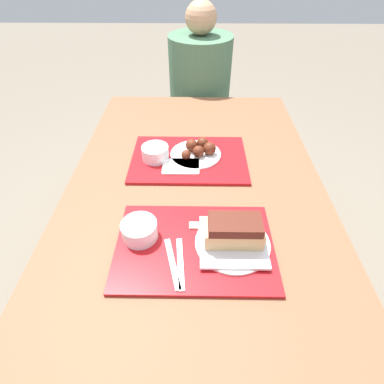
{
  "coord_description": "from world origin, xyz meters",
  "views": [
    {
      "loc": [
        -0.0,
        -0.76,
        1.44
      ],
      "look_at": [
        -0.01,
        -0.01,
        0.77
      ],
      "focal_mm": 28.0,
      "sensor_mm": 36.0,
      "label": 1
    }
  ],
  "objects_px": {
    "bowl_coleslaw_far": "(156,152)",
    "tray_far": "(190,159)",
    "person_seated_across": "(200,80)",
    "brisket_sandwich_plate": "(234,236)",
    "wings_plate_far": "(199,150)",
    "tray_near": "(195,246)",
    "bowl_coleslaw_near": "(140,230)"
  },
  "relations": [
    {
      "from": "bowl_coleslaw_far",
      "to": "person_seated_across",
      "type": "distance_m",
      "value": 0.85
    },
    {
      "from": "brisket_sandwich_plate",
      "to": "bowl_coleslaw_far",
      "type": "bearing_deg",
      "value": 122.11
    },
    {
      "from": "tray_far",
      "to": "brisket_sandwich_plate",
      "type": "xyz_separation_m",
      "value": [
        0.14,
        -0.44,
        0.04
      ]
    },
    {
      "from": "tray_near",
      "to": "bowl_coleslaw_far",
      "type": "height_order",
      "value": "bowl_coleslaw_far"
    },
    {
      "from": "bowl_coleslaw_far",
      "to": "person_seated_across",
      "type": "xyz_separation_m",
      "value": [
        0.18,
        0.83,
        -0.03
      ]
    },
    {
      "from": "tray_near",
      "to": "person_seated_across",
      "type": "distance_m",
      "value": 1.26
    },
    {
      "from": "tray_near",
      "to": "brisket_sandwich_plate",
      "type": "xyz_separation_m",
      "value": [
        0.11,
        0.0,
        0.04
      ]
    },
    {
      "from": "tray_near",
      "to": "bowl_coleslaw_near",
      "type": "relative_size",
      "value": 4.35
    },
    {
      "from": "bowl_coleslaw_far",
      "to": "person_seated_across",
      "type": "height_order",
      "value": "person_seated_across"
    },
    {
      "from": "bowl_coleslaw_far",
      "to": "tray_near",
      "type": "bearing_deg",
      "value": -69.94
    },
    {
      "from": "tray_far",
      "to": "wings_plate_far",
      "type": "bearing_deg",
      "value": 31.58
    },
    {
      "from": "tray_near",
      "to": "tray_far",
      "type": "xyz_separation_m",
      "value": [
        -0.03,
        0.44,
        0.0
      ]
    },
    {
      "from": "tray_far",
      "to": "brisket_sandwich_plate",
      "type": "distance_m",
      "value": 0.46
    },
    {
      "from": "brisket_sandwich_plate",
      "to": "person_seated_across",
      "type": "relative_size",
      "value": 0.31
    },
    {
      "from": "tray_near",
      "to": "bowl_coleslaw_near",
      "type": "height_order",
      "value": "bowl_coleslaw_near"
    },
    {
      "from": "wings_plate_far",
      "to": "person_seated_across",
      "type": "relative_size",
      "value": 0.29
    },
    {
      "from": "tray_near",
      "to": "bowl_coleslaw_far",
      "type": "bearing_deg",
      "value": 110.06
    },
    {
      "from": "brisket_sandwich_plate",
      "to": "bowl_coleslaw_far",
      "type": "height_order",
      "value": "brisket_sandwich_plate"
    },
    {
      "from": "tray_far",
      "to": "person_seated_across",
      "type": "xyz_separation_m",
      "value": [
        0.05,
        0.82,
        0.01
      ]
    },
    {
      "from": "tray_near",
      "to": "person_seated_across",
      "type": "height_order",
      "value": "person_seated_across"
    },
    {
      "from": "bowl_coleslaw_far",
      "to": "tray_far",
      "type": "bearing_deg",
      "value": 3.46
    },
    {
      "from": "bowl_coleslaw_near",
      "to": "person_seated_across",
      "type": "distance_m",
      "value": 1.25
    },
    {
      "from": "bowl_coleslaw_near",
      "to": "wings_plate_far",
      "type": "distance_m",
      "value": 0.47
    },
    {
      "from": "brisket_sandwich_plate",
      "to": "wings_plate_far",
      "type": "bearing_deg",
      "value": 102.4
    },
    {
      "from": "tray_near",
      "to": "tray_far",
      "type": "relative_size",
      "value": 1.0
    },
    {
      "from": "brisket_sandwich_plate",
      "to": "wings_plate_far",
      "type": "xyz_separation_m",
      "value": [
        -0.1,
        0.46,
        -0.02
      ]
    },
    {
      "from": "tray_near",
      "to": "bowl_coleslaw_near",
      "type": "bearing_deg",
      "value": 169.57
    },
    {
      "from": "tray_far",
      "to": "brisket_sandwich_plate",
      "type": "bearing_deg",
      "value": -72.64
    },
    {
      "from": "tray_far",
      "to": "bowl_coleslaw_near",
      "type": "height_order",
      "value": "bowl_coleslaw_near"
    },
    {
      "from": "wings_plate_far",
      "to": "person_seated_across",
      "type": "distance_m",
      "value": 0.8
    },
    {
      "from": "tray_far",
      "to": "bowl_coleslaw_far",
      "type": "height_order",
      "value": "bowl_coleslaw_far"
    },
    {
      "from": "brisket_sandwich_plate",
      "to": "bowl_coleslaw_far",
      "type": "relative_size",
      "value": 2.07
    }
  ]
}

